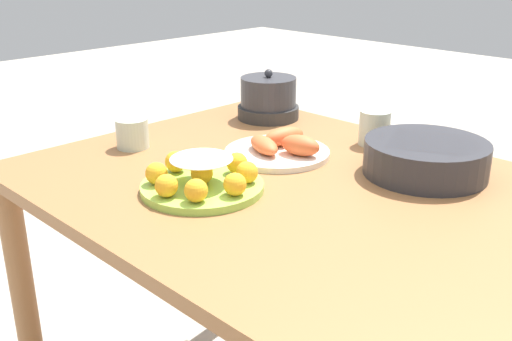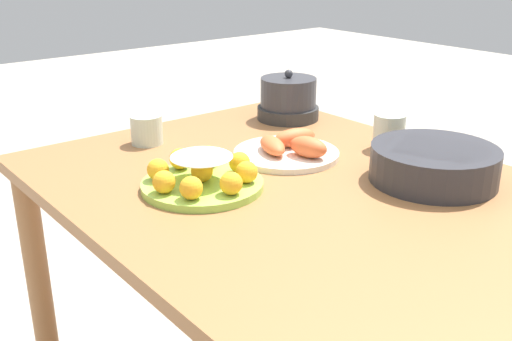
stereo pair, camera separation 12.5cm
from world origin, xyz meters
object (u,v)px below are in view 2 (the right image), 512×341
(cake_plate, at_px, (202,176))
(warming_pot, at_px, (288,99))
(cup_near, at_px, (147,130))
(cup_far, at_px, (389,132))
(seafood_platter, at_px, (289,149))
(serving_bowl, at_px, (434,163))
(dining_table, at_px, (308,232))

(cake_plate, height_order, warming_pot, warming_pot)
(cup_near, height_order, cup_far, cup_far)
(cake_plate, relative_size, seafood_platter, 1.01)
(cake_plate, xyz_separation_m, seafood_platter, (-0.03, 0.27, -0.01))
(serving_bowl, relative_size, seafood_platter, 1.07)
(dining_table, bearing_deg, seafood_platter, 150.43)
(cup_near, distance_m, warming_pot, 0.44)
(cup_near, xyz_separation_m, warming_pot, (0.05, 0.44, 0.02))
(cup_far, xyz_separation_m, warming_pot, (-0.36, -0.01, 0.01))
(cake_plate, relative_size, cup_near, 3.18)
(serving_bowl, bearing_deg, cake_plate, -124.17)
(serving_bowl, bearing_deg, seafood_platter, -156.43)
(serving_bowl, bearing_deg, dining_table, -120.49)
(serving_bowl, distance_m, cup_near, 0.71)
(cake_plate, distance_m, cup_near, 0.35)
(serving_bowl, xyz_separation_m, warming_pot, (-0.57, 0.09, 0.02))
(seafood_platter, distance_m, cup_far, 0.26)
(cup_near, bearing_deg, serving_bowl, 29.54)
(cake_plate, xyz_separation_m, cup_near, (-0.34, 0.06, 0.01))
(cake_plate, height_order, seafood_platter, cake_plate)
(seafood_platter, height_order, cup_far, cup_far)
(warming_pot, bearing_deg, serving_bowl, -8.67)
(dining_table, xyz_separation_m, cake_plate, (-0.14, -0.18, 0.13))
(serving_bowl, height_order, warming_pot, warming_pot)
(dining_table, height_order, cup_far, cup_far)
(cake_plate, distance_m, seafood_platter, 0.28)
(dining_table, distance_m, seafood_platter, 0.23)
(cake_plate, bearing_deg, cup_near, 170.03)
(serving_bowl, distance_m, warming_pot, 0.57)
(cup_near, relative_size, cup_far, 0.91)
(seafood_platter, xyz_separation_m, cup_near, (-0.31, -0.21, 0.02))
(cake_plate, relative_size, warming_pot, 1.43)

